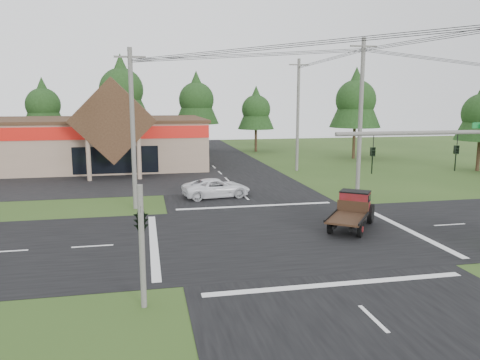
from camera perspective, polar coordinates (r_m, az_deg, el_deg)
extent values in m
plane|color=#2B4518|center=(25.55, 5.52, -6.70)|extent=(120.00, 120.00, 0.00)
cube|color=black|center=(25.55, 5.52, -6.67)|extent=(12.00, 120.00, 0.02)
cube|color=black|center=(25.55, 5.52, -6.67)|extent=(120.00, 12.00, 0.02)
cube|color=black|center=(43.52, -20.31, -0.35)|extent=(28.00, 14.00, 0.02)
cube|color=gray|center=(54.30, -20.86, 4.18)|extent=(30.00, 15.00, 5.00)
cube|color=#392417|center=(54.13, -21.02, 6.87)|extent=(30.40, 15.40, 0.30)
cube|color=#B1140D|center=(46.76, -22.42, 5.24)|extent=(30.00, 0.12, 1.20)
cube|color=#392417|center=(45.01, -15.17, 7.02)|extent=(7.78, 4.00, 7.78)
cylinder|color=gray|center=(43.78, -17.98, 2.47)|extent=(0.40, 0.40, 4.00)
cylinder|color=gray|center=(43.51, -12.21, 2.69)|extent=(0.40, 0.40, 4.00)
cube|color=black|center=(46.30, -14.89, 2.38)|extent=(8.00, 0.08, 2.60)
cylinder|color=#595651|center=(19.25, 22.64, 5.35)|extent=(8.00, 0.16, 0.16)
imported|color=black|center=(19.92, 24.84, 2.43)|extent=(0.16, 0.20, 1.00)
imported|color=black|center=(18.07, 15.85, 2.30)|extent=(0.16, 0.20, 1.00)
cylinder|color=#595651|center=(16.67, -11.86, -8.02)|extent=(0.20, 0.20, 4.40)
imported|color=black|center=(16.48, -12.04, -2.84)|extent=(0.53, 2.48, 1.00)
sphere|color=#FF0C0C|center=(16.58, -12.07, -2.05)|extent=(0.18, 0.18, 0.18)
cylinder|color=#595651|center=(31.46, -12.94, 5.94)|extent=(0.30, 0.30, 10.50)
cube|color=#595651|center=(31.51, -13.28, 14.41)|extent=(2.00, 0.12, 0.12)
cylinder|color=#595651|center=(34.95, 14.46, 7.07)|extent=(0.30, 0.30, 11.50)
cube|color=#595651|center=(35.11, 14.84, 15.49)|extent=(2.00, 0.12, 0.12)
cylinder|color=#595651|center=(47.93, 7.07, 7.80)|extent=(0.30, 0.30, 11.20)
cube|color=#595651|center=(48.01, 7.19, 13.77)|extent=(2.00, 0.12, 0.12)
cylinder|color=#332316|center=(66.83, -22.61, 4.37)|extent=(0.36, 0.36, 3.50)
cone|color=#193213|center=(66.61, -22.90, 8.69)|extent=(5.60, 5.60, 6.60)
sphere|color=#193213|center=(66.61, -22.88, 8.44)|extent=(4.40, 4.40, 4.40)
cylinder|color=#332316|center=(64.64, -14.04, 5.14)|extent=(0.36, 0.36, 4.55)
cone|color=#193213|center=(64.46, -14.29, 10.96)|extent=(7.28, 7.28, 8.58)
sphere|color=#193213|center=(64.45, -14.27, 10.61)|extent=(5.72, 5.72, 5.72)
cylinder|color=#332316|center=(66.01, -5.26, 5.18)|extent=(0.36, 0.36, 3.85)
cone|color=#193213|center=(65.79, -5.34, 10.00)|extent=(6.16, 6.16, 7.26)
sphere|color=#193213|center=(65.79, -5.33, 9.72)|extent=(4.84, 4.84, 4.84)
cylinder|color=#332316|center=(65.46, 1.94, 4.86)|extent=(0.36, 0.36, 3.15)
cone|color=#193213|center=(65.22, 1.97, 8.85)|extent=(5.04, 5.04, 5.94)
sphere|color=#193213|center=(65.22, 1.97, 8.61)|extent=(3.96, 3.96, 3.96)
cylinder|color=#332316|center=(59.32, 13.71, 4.41)|extent=(0.36, 0.36, 3.85)
cone|color=#193213|center=(59.08, 13.94, 9.78)|extent=(6.16, 6.16, 7.26)
sphere|color=#193213|center=(59.08, 13.92, 9.46)|extent=(4.84, 4.84, 4.84)
cylinder|color=#332316|center=(53.43, 27.06, 2.67)|extent=(0.36, 0.36, 3.15)
imported|color=white|center=(34.98, -2.90, -0.97)|extent=(5.34, 3.08, 1.40)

